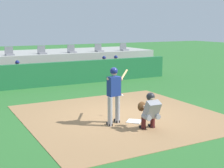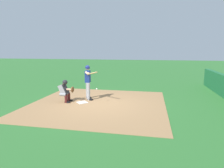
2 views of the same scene
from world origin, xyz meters
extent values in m
plane|color=#2D6B2D|center=(0.00, 0.00, 0.00)|extent=(80.00, 80.00, 0.00)
cube|color=#9E754C|center=(0.00, 0.00, 0.01)|extent=(6.40, 6.40, 0.01)
cube|color=white|center=(0.00, -0.80, 0.02)|extent=(0.62, 0.62, 0.02)
cylinder|color=#99999E|center=(-0.88, -0.82, 0.46)|extent=(0.15, 0.15, 0.92)
cylinder|color=#99999E|center=(-0.52, -0.63, 0.46)|extent=(0.15, 0.15, 0.92)
cube|color=navy|center=(-0.70, -0.72, 1.22)|extent=(0.41, 0.28, 0.60)
sphere|color=tan|center=(-0.70, -0.72, 1.65)|extent=(0.21, 0.21, 0.21)
sphere|color=navy|center=(-0.70, -0.72, 1.68)|extent=(0.24, 0.24, 0.24)
cylinder|color=tan|center=(-0.63, -0.64, 1.43)|extent=(0.57, 0.21, 0.18)
cylinder|color=tan|center=(-0.43, -0.67, 1.43)|extent=(0.24, 0.25, 0.17)
cylinder|color=tan|center=(-0.08, -0.28, 1.48)|extent=(0.62, 0.67, 0.24)
cube|color=black|center=(-0.88, -0.76, 0.04)|extent=(0.15, 0.27, 0.09)
cube|color=black|center=(-0.51, -0.57, 0.04)|extent=(0.15, 0.27, 0.09)
cylinder|color=gray|center=(-0.15, -1.71, 0.42)|extent=(0.17, 0.33, 0.16)
cylinder|color=#4C1919|center=(-0.15, -1.56, 0.21)|extent=(0.14, 0.14, 0.42)
cube|color=black|center=(-0.15, -1.50, 0.04)|extent=(0.12, 0.24, 0.08)
cylinder|color=gray|center=(0.17, -1.72, 0.42)|extent=(0.17, 0.33, 0.16)
cylinder|color=#4C1919|center=(0.17, -1.57, 0.21)|extent=(0.14, 0.14, 0.42)
cube|color=black|center=(0.17, -1.51, 0.04)|extent=(0.12, 0.24, 0.08)
cube|color=gray|center=(0.00, -1.77, 0.64)|extent=(0.42, 0.45, 0.57)
cube|color=#2D2D33|center=(0.01, -1.65, 0.64)|extent=(0.39, 0.27, 0.45)
sphere|color=tan|center=(0.01, -1.69, 0.98)|extent=(0.21, 0.21, 0.21)
sphere|color=#232328|center=(0.01, -1.67, 1.00)|extent=(0.25, 0.25, 0.25)
cylinder|color=tan|center=(-0.03, -1.54, 0.64)|extent=(0.12, 0.45, 0.10)
ellipsoid|color=brown|center=(-0.06, -1.31, 0.64)|extent=(0.28, 0.13, 0.30)
sphere|color=white|center=(-0.02, -0.05, 0.73)|extent=(0.07, 0.07, 0.07)
camera|label=1|loc=(-5.34, -9.23, 3.06)|focal=51.73mm
camera|label=2|loc=(8.83, 2.48, 2.61)|focal=31.25mm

